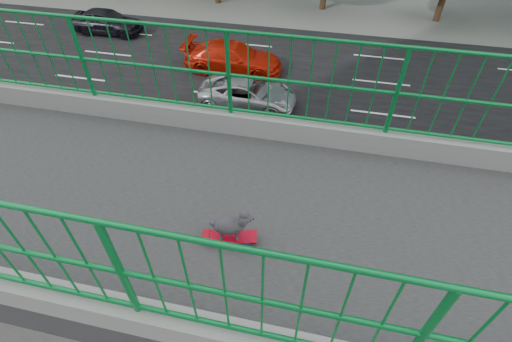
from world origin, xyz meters
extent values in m
cube|color=black|center=(-13.00, 0.00, 0.01)|extent=(18.00, 90.00, 0.02)
cube|color=slate|center=(0.00, 0.00, 3.25)|extent=(1.20, 1.20, 6.50)
cylinder|color=black|center=(-25.60, 12.00, 1.33)|extent=(0.44, 0.44, 2.66)
cube|color=red|center=(0.40, 4.47, 7.06)|extent=(0.26, 0.57, 0.02)
cube|color=#99999E|center=(0.44, 4.29, 7.04)|extent=(0.10, 0.05, 0.02)
cylinder|color=#072DA0|center=(0.37, 4.28, 7.03)|extent=(0.04, 0.07, 0.06)
sphere|color=yellow|center=(0.37, 4.28, 7.03)|extent=(0.03, 0.03, 0.03)
cylinder|color=#072DA0|center=(0.51, 4.31, 7.03)|extent=(0.04, 0.07, 0.06)
sphere|color=yellow|center=(0.51, 4.31, 7.03)|extent=(0.03, 0.03, 0.03)
cube|color=#99999E|center=(0.37, 4.64, 7.04)|extent=(0.10, 0.05, 0.02)
cylinder|color=#072DA0|center=(0.30, 4.62, 7.03)|extent=(0.04, 0.07, 0.06)
sphere|color=yellow|center=(0.30, 4.62, 7.03)|extent=(0.03, 0.03, 0.03)
cylinder|color=#072DA0|center=(0.44, 4.65, 7.03)|extent=(0.04, 0.07, 0.06)
sphere|color=yellow|center=(0.44, 4.65, 7.03)|extent=(0.03, 0.03, 0.03)
ellipsoid|color=#2E2C31|center=(0.40, 4.47, 7.25)|extent=(0.23, 0.31, 0.19)
sphere|color=#2E2C31|center=(0.37, 4.62, 7.37)|extent=(0.13, 0.13, 0.13)
sphere|color=black|center=(0.36, 4.70, 7.35)|extent=(0.02, 0.02, 0.02)
sphere|color=#2E2C31|center=(0.43, 4.32, 7.28)|extent=(0.06, 0.06, 0.06)
cylinder|color=#2E2C31|center=(0.35, 4.54, 7.13)|extent=(0.03, 0.03, 0.12)
cylinder|color=#2E2C31|center=(0.43, 4.55, 7.13)|extent=(0.03, 0.03, 0.12)
cylinder|color=#2E2C31|center=(0.38, 4.38, 7.13)|extent=(0.03, 0.03, 0.12)
cylinder|color=#2E2C31|center=(0.46, 4.40, 7.13)|extent=(0.03, 0.03, 0.12)
imported|color=#A0A1A6|center=(-9.20, -3.62, 0.72)|extent=(1.53, 4.38, 1.44)
imported|color=#A0A1A6|center=(-12.40, 1.54, 0.65)|extent=(2.16, 4.69, 1.30)
imported|color=#B51707|center=(-15.60, -0.04, 0.78)|extent=(2.19, 5.38, 1.56)
imported|color=black|center=(-18.80, -9.38, 0.77)|extent=(1.83, 4.55, 1.55)
imported|color=black|center=(-6.00, 7.66, 0.74)|extent=(1.58, 4.52, 1.49)
camera|label=1|loc=(2.53, 5.21, 10.10)|focal=25.76mm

